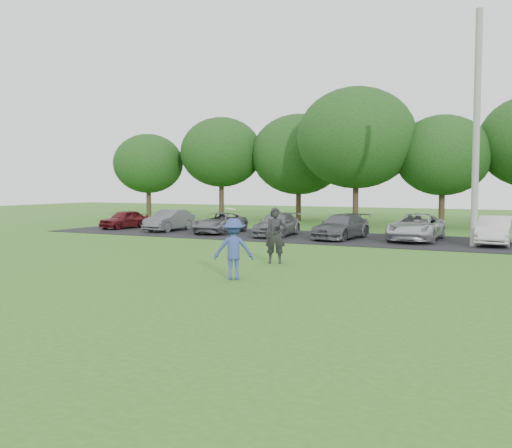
{
  "coord_description": "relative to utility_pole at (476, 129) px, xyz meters",
  "views": [
    {
      "loc": [
        8.3,
        -13.21,
        2.6
      ],
      "look_at": [
        0.0,
        3.5,
        1.3
      ],
      "focal_mm": 40.0,
      "sensor_mm": 36.0,
      "label": 1
    }
  ],
  "objects": [
    {
      "name": "ground",
      "position": [
        -5.92,
        -12.01,
        -4.87
      ],
      "size": [
        100.0,
        100.0,
        0.0
      ],
      "primitive_type": "plane",
      "color": "#35691E",
      "rests_on": "ground"
    },
    {
      "name": "parking_lot",
      "position": [
        -5.92,
        0.99,
        -4.85
      ],
      "size": [
        32.0,
        6.5,
        0.03
      ],
      "primitive_type": "cube",
      "color": "black",
      "rests_on": "ground"
    },
    {
      "name": "utility_pole",
      "position": [
        0.0,
        0.0,
        0.0
      ],
      "size": [
        0.28,
        0.28,
        9.73
      ],
      "primitive_type": "cylinder",
      "color": "gray",
      "rests_on": "ground"
    },
    {
      "name": "frisbee_player",
      "position": [
        -5.06,
        -11.62,
        -4.03
      ],
      "size": [
        1.25,
        1.05,
        1.98
      ],
      "color": "#31458B",
      "rests_on": "ground"
    },
    {
      "name": "camera_bystander",
      "position": [
        -5.34,
        -8.24,
        -3.94
      ],
      "size": [
        0.78,
        0.65,
        1.84
      ],
      "color": "black",
      "rests_on": "ground"
    },
    {
      "name": "parked_cars",
      "position": [
        -5.43,
        0.91,
        -4.26
      ],
      "size": [
        28.41,
        4.97,
        1.23
      ],
      "color": "#561315",
      "rests_on": "parking_lot"
    },
    {
      "name": "tree_row",
      "position": [
        -4.4,
        10.75,
        0.04
      ],
      "size": [
        42.39,
        9.85,
        8.64
      ],
      "color": "#38281C",
      "rests_on": "ground"
    }
  ]
}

